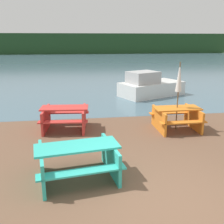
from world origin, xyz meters
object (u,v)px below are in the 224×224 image
picnic_table_teal (77,158)px  boat (150,87)px  picnic_table_orange (176,116)px  umbrella_white (179,78)px  picnic_table_red (65,116)px

picnic_table_teal → boat: (3.96, 8.17, 0.04)m
picnic_table_orange → umbrella_white: size_ratio=0.67×
picnic_table_teal → umbrella_white: (3.34, 2.78, 1.27)m
picnic_table_teal → umbrella_white: size_ratio=0.87×
boat → picnic_table_red: bearing=-155.9°
picnic_table_red → umbrella_white: size_ratio=0.74×
picnic_table_red → umbrella_white: bearing=-7.8°
picnic_table_orange → picnic_table_red: bearing=172.2°
umbrella_white → picnic_table_red: bearing=172.2°
picnic_table_teal → picnic_table_orange: 4.35m
picnic_table_orange → picnic_table_red: 3.75m
picnic_table_orange → picnic_table_red: picnic_table_red is taller
picnic_table_red → picnic_table_orange: bearing=-7.8°
picnic_table_red → boat: (4.33, 4.88, 0.04)m
picnic_table_orange → umbrella_white: 1.29m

